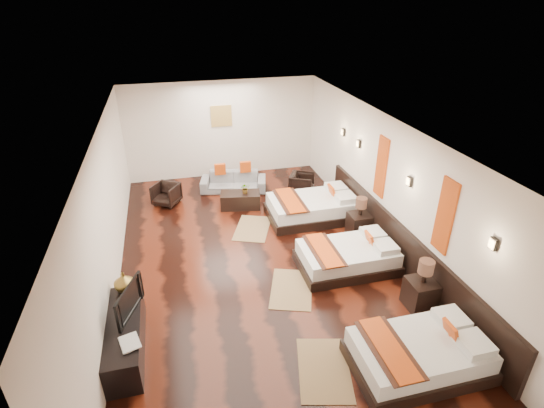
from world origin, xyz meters
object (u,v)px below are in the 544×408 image
object	(u,v)px
book	(120,346)
figurine	(124,282)
nightstand_b	(359,222)
tv_console	(126,336)
nightstand_a	(421,291)
table_plant	(245,188)
armchair_right	(302,184)
bed_far	(313,207)
armchair_left	(166,194)
sofa	(233,182)
coffee_table	(240,200)
bed_mid	(348,256)
bed_near	(420,354)
tv	(124,300)

from	to	relation	value
book	figurine	xyz separation A→B (m)	(0.00, 1.29, 0.16)
nightstand_b	tv_console	bearing A→B (deg)	-155.14
figurine	nightstand_a	bearing A→B (deg)	-11.62
nightstand_b	table_plant	size ratio (longest dim) A/B	3.54
nightstand_b	armchair_right	world-z (taller)	nightstand_b
book	table_plant	xyz separation A→B (m)	(2.71, 4.78, -0.03)
bed_far	armchair_left	distance (m)	3.82
sofa	armchair_right	size ratio (longest dim) A/B	2.81
tv_console	armchair_left	xyz separation A→B (m)	(0.75, 4.96, 0.00)
bed_far	coffee_table	world-z (taller)	bed_far
bed_mid	coffee_table	xyz separation A→B (m)	(-1.61, 3.12, -0.05)
nightstand_a	armchair_right	distance (m)	4.96
bed_near	armchair_left	size ratio (longest dim) A/B	3.19
figurine	coffee_table	bearing A→B (deg)	53.73
figurine	table_plant	xyz separation A→B (m)	(2.71, 3.49, -0.19)
bed_mid	armchair_left	bearing A→B (deg)	132.38
bed_mid	book	xyz separation A→B (m)	(-4.19, -1.68, 0.31)
nightstand_a	tv	xyz separation A→B (m)	(-4.90, 0.44, 0.46)
book	figurine	world-z (taller)	figurine
tv_console	figurine	distance (m)	0.91
bed_mid	tv	distance (m)	4.29
sofa	book	bearing A→B (deg)	-100.36
bed_near	nightstand_b	xyz separation A→B (m)	(0.75, 3.71, 0.07)
bed_near	bed_far	xyz separation A→B (m)	(0.00, 4.73, 0.02)
tv	book	bearing A→B (deg)	-162.66
bed_near	book	xyz separation A→B (m)	(-4.19, 0.91, 0.31)
coffee_table	bed_near	bearing A→B (deg)	-74.24
bed_near	tv_console	distance (m)	4.43
nightstand_a	book	size ratio (longest dim) A/B	2.77
bed_mid	sofa	size ratio (longest dim) A/B	1.08
nightstand_b	armchair_left	size ratio (longest dim) A/B	1.52
tv	armchair_left	xyz separation A→B (m)	(0.70, 4.75, -0.52)
book	figurine	distance (m)	1.30
book	table_plant	world-z (taller)	table_plant
tv_console	book	distance (m)	0.58
tv_console	sofa	xyz separation A→B (m)	(2.58, 5.35, -0.02)
bed_mid	figurine	distance (m)	4.24
tv	sofa	size ratio (longest dim) A/B	0.49
tv_console	armchair_left	bearing A→B (deg)	81.41
bed_near	coffee_table	distance (m)	5.94
sofa	table_plant	bearing A→B (deg)	-69.51
figurine	tv_console	bearing A→B (deg)	-90.00
figurine	coffee_table	distance (m)	4.39
bed_far	nightstand_a	xyz separation A→B (m)	(0.75, -3.55, 0.06)
coffee_table	figurine	bearing A→B (deg)	-126.27
bed_mid	table_plant	distance (m)	3.45
tv_console	figurine	size ratio (longest dim) A/B	5.16
figurine	table_plant	size ratio (longest dim) A/B	1.33
bed_mid	bed_far	distance (m)	2.14
bed_mid	tv	size ratio (longest dim) A/B	2.23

